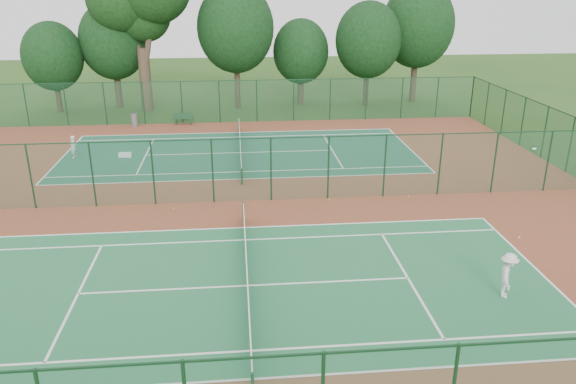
% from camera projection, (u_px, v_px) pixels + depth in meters
% --- Properties ---
extents(ground, '(120.00, 120.00, 0.00)m').
position_uv_depth(ground, '(243.00, 201.00, 30.19)').
color(ground, '#274B17').
rests_on(ground, ground).
extents(red_pad, '(40.00, 36.00, 0.01)m').
position_uv_depth(red_pad, '(243.00, 201.00, 30.19)').
color(red_pad, brown).
rests_on(red_pad, ground).
extents(court_near, '(23.77, 10.97, 0.01)m').
position_uv_depth(court_near, '(247.00, 286.00, 21.81)').
color(court_near, '#216A3D').
rests_on(court_near, red_pad).
extents(court_far, '(23.77, 10.97, 0.01)m').
position_uv_depth(court_far, '(240.00, 153.00, 38.56)').
color(court_far, '#1B563B').
rests_on(court_far, red_pad).
extents(fence_north, '(40.00, 0.09, 3.50)m').
position_uv_depth(fence_north, '(238.00, 101.00, 46.32)').
color(fence_north, '#17462B').
rests_on(fence_north, ground).
extents(fence_divider, '(40.00, 0.09, 3.50)m').
position_uv_depth(fence_divider, '(242.00, 170.00, 29.57)').
color(fence_divider, '#194D2E').
rests_on(fence_divider, ground).
extents(tennis_net_near, '(0.10, 12.90, 0.97)m').
position_uv_depth(tennis_net_near, '(247.00, 274.00, 21.62)').
color(tennis_net_near, '#163D22').
rests_on(tennis_net_near, ground).
extents(tennis_net_far, '(0.10, 12.90, 0.97)m').
position_uv_depth(tennis_net_far, '(240.00, 145.00, 38.37)').
color(tennis_net_far, '#153A1C').
rests_on(tennis_net_far, ground).
extents(player_near, '(1.06, 1.31, 1.77)m').
position_uv_depth(player_near, '(508.00, 275.00, 20.78)').
color(player_near, silver).
rests_on(player_near, court_near).
extents(player_far, '(0.44, 0.60, 1.49)m').
position_uv_depth(player_far, '(73.00, 147.00, 37.24)').
color(player_far, silver).
rests_on(player_far, court_far).
extents(trash_bin, '(0.74, 0.74, 1.03)m').
position_uv_depth(trash_bin, '(134.00, 120.00, 45.34)').
color(trash_bin, slate).
rests_on(trash_bin, red_pad).
extents(bench, '(1.57, 0.46, 0.97)m').
position_uv_depth(bench, '(183.00, 118.00, 45.92)').
color(bench, '#13371E').
rests_on(bench, red_pad).
extents(kit_bag, '(0.84, 0.32, 0.31)m').
position_uv_depth(kit_bag, '(125.00, 155.00, 37.57)').
color(kit_bag, white).
rests_on(kit_bag, red_pad).
extents(stray_ball_a, '(0.07, 0.07, 0.07)m').
position_uv_depth(stray_ball_a, '(329.00, 200.00, 30.26)').
color(stray_ball_a, '#ADCD2F').
rests_on(stray_ball_a, red_pad).
extents(stray_ball_b, '(0.07, 0.07, 0.07)m').
position_uv_depth(stray_ball_b, '(408.00, 196.00, 30.74)').
color(stray_ball_b, yellow).
rests_on(stray_ball_b, red_pad).
extents(stray_ball_c, '(0.07, 0.07, 0.07)m').
position_uv_depth(stray_ball_c, '(174.00, 208.00, 29.09)').
color(stray_ball_c, '#BBDD33').
rests_on(stray_ball_c, red_pad).
extents(evergreen_row, '(39.00, 5.00, 12.00)m').
position_uv_depth(evergreen_row, '(243.00, 106.00, 52.81)').
color(evergreen_row, black).
rests_on(evergreen_row, ground).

